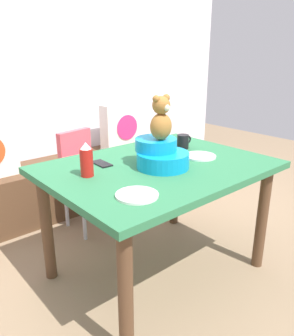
{
  "coord_description": "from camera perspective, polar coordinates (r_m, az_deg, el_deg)",
  "views": [
    {
      "loc": [
        -1.27,
        -1.37,
        1.37
      ],
      "look_at": [
        0.0,
        0.1,
        0.69
      ],
      "focal_mm": 35.73,
      "sensor_mm": 36.0,
      "label": 1
    }
  ],
  "objects": [
    {
      "name": "infant_seat_teal",
      "position": [
        1.91,
        2.32,
        2.28
      ],
      "size": [
        0.3,
        0.33,
        0.16
      ],
      "color": "#0D8ECA",
      "rests_on": "dining_table"
    },
    {
      "name": "dinner_plate_near",
      "position": [
        1.54,
        -1.72,
        -4.64
      ],
      "size": [
        0.2,
        0.2,
        0.01
      ],
      "primitive_type": "cylinder",
      "color": "white",
      "rests_on": "dining_table"
    },
    {
      "name": "back_wall",
      "position": [
        3.15,
        -17.82,
        17.12
      ],
      "size": [
        4.4,
        0.1,
        2.6
      ],
      "primitive_type": "cube",
      "color": "silver",
      "rests_on": "ground_plane"
    },
    {
      "name": "dining_table",
      "position": [
        2.01,
        1.87,
        -2.04
      ],
      "size": [
        1.29,
        0.97,
        0.74
      ],
      "color": "#2D7247",
      "rests_on": "ground_plane"
    },
    {
      "name": "table_fork",
      "position": [
        2.49,
        4.72,
        4.6
      ],
      "size": [
        0.02,
        0.17,
        0.01
      ],
      "primitive_type": "cube",
      "rotation": [
        0.0,
        0.0,
        3.13
      ],
      "color": "silver",
      "rests_on": "dining_table"
    },
    {
      "name": "ground_plane",
      "position": [
        2.32,
        1.69,
        -16.99
      ],
      "size": [
        8.0,
        8.0,
        0.0
      ],
      "primitive_type": "plane",
      "color": "#8C7256"
    },
    {
      "name": "window_bench",
      "position": [
        3.12,
        -13.82,
        -2.79
      ],
      "size": [
        2.6,
        0.44,
        0.46
      ],
      "primitive_type": "cube",
      "color": "brown",
      "rests_on": "ground_plane"
    },
    {
      "name": "cell_phone",
      "position": [
        1.99,
        -7.75,
        0.75
      ],
      "size": [
        0.07,
        0.15,
        0.01
      ],
      "primitive_type": "cube",
      "rotation": [
        0.0,
        0.0,
        3.11
      ],
      "color": "black",
      "rests_on": "dining_table"
    },
    {
      "name": "teddy_bear",
      "position": [
        1.86,
        2.42,
        8.37
      ],
      "size": [
        0.13,
        0.12,
        0.25
      ],
      "color": "#9E692F",
      "rests_on": "infant_seat_teal"
    },
    {
      "name": "dinner_plate_far",
      "position": [
        2.13,
        9.03,
        2.01
      ],
      "size": [
        0.2,
        0.2,
        0.01
      ],
      "primitive_type": "cylinder",
      "color": "white",
      "rests_on": "dining_table"
    },
    {
      "name": "highchair",
      "position": [
        2.65,
        -10.26,
        0.24
      ],
      "size": [
        0.38,
        0.49,
        0.79
      ],
      "color": "#D84C59",
      "rests_on": "ground_plane"
    },
    {
      "name": "ketchup_bottle",
      "position": [
        1.79,
        -10.28,
        1.28
      ],
      "size": [
        0.07,
        0.07,
        0.18
      ],
      "color": "red",
      "rests_on": "dining_table"
    },
    {
      "name": "coffee_mug",
      "position": [
        2.3,
        6.19,
        4.53
      ],
      "size": [
        0.12,
        0.08,
        0.09
      ],
      "color": "black",
      "rests_on": "dining_table"
    },
    {
      "name": "pillow_floral_right",
      "position": [
        3.29,
        -4.17,
        7.11
      ],
      "size": [
        0.44,
        0.15,
        0.44
      ],
      "color": "white",
      "rests_on": "window_bench"
    }
  ]
}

